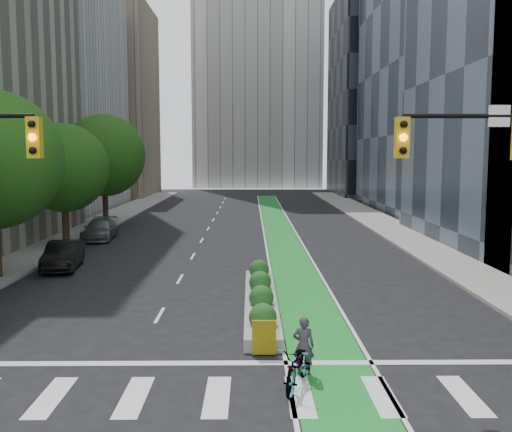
{
  "coord_description": "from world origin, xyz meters",
  "views": [
    {
      "loc": [
        0.81,
        -14.21,
        5.84
      ],
      "look_at": [
        1.06,
        11.74,
        3.0
      ],
      "focal_mm": 40.0,
      "sensor_mm": 36.0,
      "label": 1
    }
  ],
  "objects_px": {
    "bicycle": "(298,366)",
    "cyclist": "(303,346)",
    "median_planter": "(261,298)",
    "parked_car_left_far": "(100,229)",
    "parked_car_left_mid": "(63,255)"
  },
  "relations": [
    {
      "from": "median_planter",
      "to": "parked_car_left_mid",
      "type": "bearing_deg",
      "value": 143.42
    },
    {
      "from": "parked_car_left_mid",
      "to": "parked_car_left_far",
      "type": "distance_m",
      "value": 10.14
    },
    {
      "from": "median_planter",
      "to": "bicycle",
      "type": "height_order",
      "value": "bicycle"
    },
    {
      "from": "cyclist",
      "to": "parked_car_left_mid",
      "type": "bearing_deg",
      "value": -43.29
    },
    {
      "from": "bicycle",
      "to": "parked_car_left_mid",
      "type": "height_order",
      "value": "parked_car_left_mid"
    },
    {
      "from": "bicycle",
      "to": "cyclist",
      "type": "height_order",
      "value": "cyclist"
    },
    {
      "from": "cyclist",
      "to": "parked_car_left_mid",
      "type": "xyz_separation_m",
      "value": [
        -10.91,
        14.01,
        -0.08
      ]
    },
    {
      "from": "median_planter",
      "to": "parked_car_left_mid",
      "type": "xyz_separation_m",
      "value": [
        -9.9,
        7.35,
        0.34
      ]
    },
    {
      "from": "bicycle",
      "to": "parked_car_left_far",
      "type": "bearing_deg",
      "value": 132.45
    },
    {
      "from": "parked_car_left_mid",
      "to": "parked_car_left_far",
      "type": "xyz_separation_m",
      "value": [
        -0.8,
        10.11,
        -0.01
      ]
    },
    {
      "from": "bicycle",
      "to": "parked_car_left_mid",
      "type": "distance_m",
      "value": 18.31
    },
    {
      "from": "median_planter",
      "to": "parked_car_left_far",
      "type": "relative_size",
      "value": 2.13
    },
    {
      "from": "bicycle",
      "to": "parked_car_left_far",
      "type": "relative_size",
      "value": 0.45
    },
    {
      "from": "bicycle",
      "to": "cyclist",
      "type": "xyz_separation_m",
      "value": [
        0.21,
        0.84,
        0.23
      ]
    },
    {
      "from": "median_planter",
      "to": "cyclist",
      "type": "bearing_deg",
      "value": -81.38
    }
  ]
}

